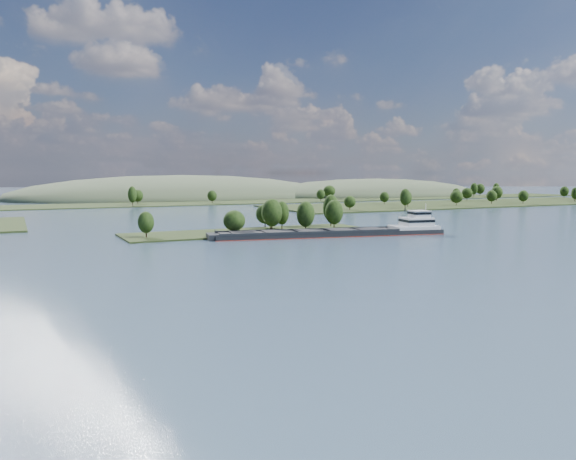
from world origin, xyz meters
TOP-DOWN VIEW (x-y plane):
  - ground at (0.00, 120.00)m, footprint 1800.00×1800.00m
  - tree_island at (8.00, 178.79)m, footprint 100.00×31.31m
  - right_bank at (231.43, 299.70)m, footprint 320.00×90.00m
  - back_shoreline at (10.39, 399.79)m, footprint 900.00×60.00m
  - hill_east at (260.00, 470.00)m, footprint 260.00×140.00m
  - hill_west at (60.00, 500.00)m, footprint 320.00×160.00m
  - cargo_barge at (28.89, 154.65)m, footprint 92.26×27.79m

SIDE VIEW (x-z plane):
  - ground at x=0.00m, z-range 0.00..0.00m
  - hill_east at x=260.00m, z-range -18.00..18.00m
  - hill_west at x=60.00m, z-range -22.00..22.00m
  - back_shoreline at x=10.39m, z-range -6.86..8.32m
  - right_bank at x=231.43m, z-range -6.37..8.16m
  - cargo_barge at x=28.89m, z-range -4.64..7.77m
  - tree_island at x=8.00m, z-range -3.38..11.73m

